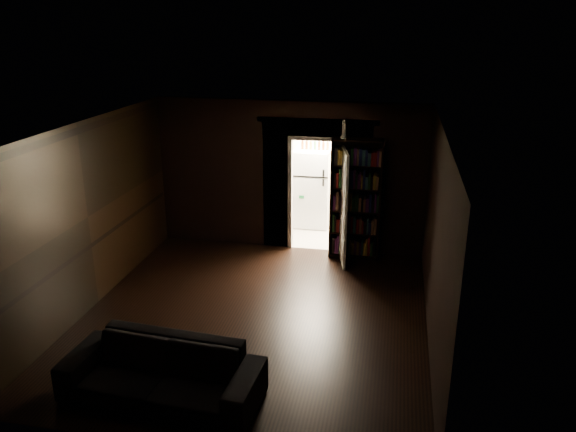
% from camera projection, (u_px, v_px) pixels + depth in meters
% --- Properties ---
extents(ground, '(5.50, 5.50, 0.00)m').
position_uv_depth(ground, '(254.00, 317.00, 8.29)').
color(ground, black).
rests_on(ground, ground).
extents(room_walls, '(5.02, 5.61, 2.84)m').
position_uv_depth(room_walls, '(268.00, 188.00, 8.72)').
color(room_walls, black).
rests_on(room_walls, ground).
extents(kitchen_alcove, '(2.20, 1.80, 2.60)m').
position_uv_depth(kitchen_alcove, '(324.00, 173.00, 11.38)').
color(kitchen_alcove, '#BAB0A2').
rests_on(kitchen_alcove, ground).
extents(sofa, '(2.35, 1.15, 0.88)m').
position_uv_depth(sofa, '(161.00, 365.00, 6.40)').
color(sofa, black).
rests_on(sofa, ground).
extents(bookshelf, '(0.93, 0.43, 2.20)m').
position_uv_depth(bookshelf, '(356.00, 200.00, 10.06)').
color(bookshelf, black).
rests_on(bookshelf, ground).
extents(refrigerator, '(0.83, 0.78, 1.65)m').
position_uv_depth(refrigerator, '(312.00, 188.00, 11.74)').
color(refrigerator, white).
rests_on(refrigerator, ground).
extents(door, '(0.22, 0.84, 2.05)m').
position_uv_depth(door, '(343.00, 207.00, 9.90)').
color(door, silver).
rests_on(door, ground).
extents(figurine, '(0.13, 0.13, 0.32)m').
position_uv_depth(figurine, '(344.00, 129.00, 9.71)').
color(figurine, white).
rests_on(figurine, bookshelf).
extents(bottles, '(0.60, 0.14, 0.24)m').
position_uv_depth(bottles, '(315.00, 144.00, 11.35)').
color(bottles, black).
rests_on(bottles, refrigerator).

